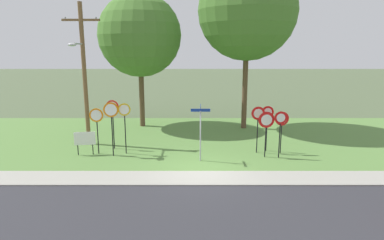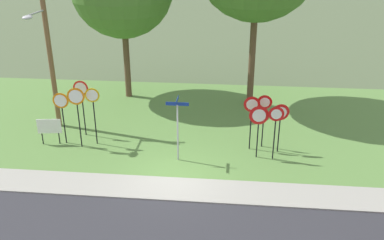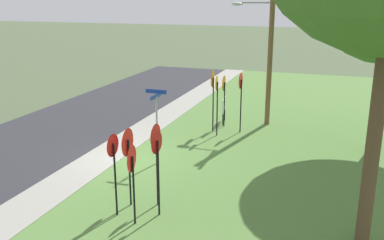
% 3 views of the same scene
% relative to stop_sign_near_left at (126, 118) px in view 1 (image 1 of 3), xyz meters
% --- Properties ---
extents(ground_plane, '(160.00, 160.00, 0.00)m').
position_rel_stop_sign_near_left_xyz_m(ground_plane, '(4.00, -2.66, -2.01)').
color(ground_plane, '#4C5B3D').
extents(road_asphalt, '(44.00, 6.40, 0.01)m').
position_rel_stop_sign_near_left_xyz_m(road_asphalt, '(4.00, -7.46, -2.01)').
color(road_asphalt, '#2D2D33').
rests_on(road_asphalt, ground_plane).
extents(sidewalk_strip, '(44.00, 1.60, 0.06)m').
position_rel_stop_sign_near_left_xyz_m(sidewalk_strip, '(4.00, -3.46, -1.98)').
color(sidewalk_strip, '#99968C').
rests_on(sidewalk_strip, ground_plane).
extents(grass_median, '(44.00, 12.00, 0.04)m').
position_rel_stop_sign_near_left_xyz_m(grass_median, '(4.00, 3.34, -1.99)').
color(grass_median, '#567F3D').
rests_on(grass_median, ground_plane).
extents(stop_sign_near_left, '(0.65, 0.13, 2.75)m').
position_rel_stop_sign_near_left_xyz_m(stop_sign_near_left, '(0.00, 0.00, 0.00)').
color(stop_sign_near_left, black).
rests_on(stop_sign_near_left, grass_median).
extents(stop_sign_near_right, '(0.72, 0.09, 2.78)m').
position_rel_stop_sign_near_left_xyz_m(stop_sign_near_right, '(-0.84, 0.89, 0.05)').
color(stop_sign_near_right, black).
rests_on(stop_sign_near_right, grass_median).
extents(stop_sign_far_left, '(0.77, 0.12, 2.87)m').
position_rel_stop_sign_near_left_xyz_m(stop_sign_far_left, '(-0.61, -0.37, 0.13)').
color(stop_sign_far_left, black).
rests_on(stop_sign_far_left, grass_median).
extents(stop_sign_far_center, '(0.73, 0.11, 2.49)m').
position_rel_stop_sign_near_left_xyz_m(stop_sign_far_center, '(-1.47, -0.06, -0.16)').
color(stop_sign_far_center, black).
rests_on(stop_sign_far_center, grass_median).
extents(yield_sign_near_left, '(0.84, 0.11, 2.41)m').
position_rel_stop_sign_near_left_xyz_m(yield_sign_near_left, '(7.37, -0.61, -0.17)').
color(yield_sign_near_left, black).
rests_on(yield_sign_near_left, grass_median).
extents(yield_sign_near_right, '(0.65, 0.11, 2.52)m').
position_rel_stop_sign_near_left_xyz_m(yield_sign_near_right, '(7.66, 0.45, -0.11)').
color(yield_sign_near_right, black).
rests_on(yield_sign_near_right, grass_median).
extents(yield_sign_far_left, '(0.72, 0.10, 2.54)m').
position_rel_stop_sign_near_left_xyz_m(yield_sign_far_left, '(7.09, 0.16, -0.07)').
color(yield_sign_far_left, black).
rests_on(yield_sign_far_left, grass_median).
extents(yield_sign_far_right, '(0.66, 0.10, 2.45)m').
position_rel_stop_sign_near_left_xyz_m(yield_sign_far_right, '(8.07, -0.70, -0.16)').
color(yield_sign_far_right, black).
rests_on(yield_sign_far_right, grass_median).
extents(yield_sign_center, '(0.75, 0.13, 2.30)m').
position_rel_stop_sign_near_left_xyz_m(yield_sign_center, '(8.34, 0.01, -0.27)').
color(yield_sign_center, black).
rests_on(yield_sign_center, grass_median).
extents(street_name_post, '(0.96, 0.82, 2.84)m').
position_rel_stop_sign_near_left_xyz_m(street_name_post, '(3.98, -1.17, -0.27)').
color(street_name_post, '#9EA0A8').
rests_on(street_name_post, grass_median).
extents(utility_pole, '(2.10, 2.06, 8.07)m').
position_rel_stop_sign_near_left_xyz_m(utility_pole, '(-2.57, 1.74, 2.40)').
color(utility_pole, brown).
rests_on(utility_pole, grass_median).
extents(notice_board, '(1.09, 0.18, 1.25)m').
position_rel_stop_sign_near_left_xyz_m(notice_board, '(-2.12, -0.21, -1.14)').
color(notice_board, black).
rests_on(notice_board, grass_median).
extents(oak_tree_left, '(5.76, 5.76, 9.34)m').
position_rel_stop_sign_near_left_xyz_m(oak_tree_left, '(-0.06, 6.58, 4.47)').
color(oak_tree_left, brown).
rests_on(oak_tree_left, grass_median).
extents(oak_tree_right, '(6.62, 6.62, 11.34)m').
position_rel_stop_sign_near_left_xyz_m(oak_tree_right, '(7.26, 5.96, 6.04)').
color(oak_tree_right, brown).
rests_on(oak_tree_right, grass_median).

